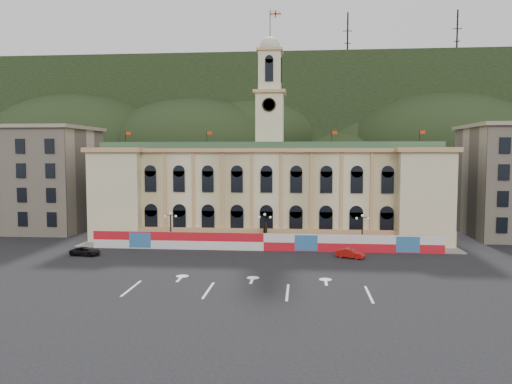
# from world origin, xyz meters

# --- Properties ---
(ground) EXTENTS (260.00, 260.00, 0.00)m
(ground) POSITION_xyz_m (0.00, 0.00, 0.00)
(ground) COLOR black
(ground) RESTS_ON ground
(lane_markings) EXTENTS (26.00, 10.00, 0.02)m
(lane_markings) POSITION_xyz_m (0.00, -5.00, 0.00)
(lane_markings) COLOR white
(lane_markings) RESTS_ON ground
(hill_ridge) EXTENTS (230.00, 80.00, 64.00)m
(hill_ridge) POSITION_xyz_m (0.03, 121.99, 19.48)
(hill_ridge) COLOR black
(hill_ridge) RESTS_ON ground
(city_hall) EXTENTS (56.20, 17.60, 37.10)m
(city_hall) POSITION_xyz_m (0.00, 27.63, 7.85)
(city_hall) COLOR beige
(city_hall) RESTS_ON ground
(side_building_left) EXTENTS (21.00, 17.00, 18.60)m
(side_building_left) POSITION_xyz_m (-43.00, 30.93, 9.33)
(side_building_left) COLOR #BFAB93
(side_building_left) RESTS_ON ground
(hoarding_fence) EXTENTS (50.00, 0.44, 2.50)m
(hoarding_fence) POSITION_xyz_m (0.06, 15.07, 1.25)
(hoarding_fence) COLOR red
(hoarding_fence) RESTS_ON ground
(pavement) EXTENTS (56.00, 5.50, 0.16)m
(pavement) POSITION_xyz_m (0.00, 17.75, 0.08)
(pavement) COLOR slate
(pavement) RESTS_ON ground
(statue) EXTENTS (1.40, 1.40, 3.72)m
(statue) POSITION_xyz_m (0.00, 18.00, 1.19)
(statue) COLOR #595651
(statue) RESTS_ON ground
(lamp_left) EXTENTS (1.96, 0.44, 5.15)m
(lamp_left) POSITION_xyz_m (-14.00, 17.00, 3.07)
(lamp_left) COLOR black
(lamp_left) RESTS_ON ground
(lamp_center) EXTENTS (1.96, 0.44, 5.15)m
(lamp_center) POSITION_xyz_m (0.00, 17.00, 3.07)
(lamp_center) COLOR black
(lamp_center) RESTS_ON ground
(lamp_right) EXTENTS (1.96, 0.44, 5.15)m
(lamp_right) POSITION_xyz_m (14.00, 17.00, 3.07)
(lamp_right) COLOR black
(lamp_right) RESTS_ON ground
(red_sedan) EXTENTS (4.17, 4.76, 1.24)m
(red_sedan) POSITION_xyz_m (11.80, 11.08, 0.62)
(red_sedan) COLOR #9F0F0B
(red_sedan) RESTS_ON ground
(black_suv) EXTENTS (2.66, 4.42, 1.13)m
(black_suv) POSITION_xyz_m (-23.82, 9.45, 0.56)
(black_suv) COLOR black
(black_suv) RESTS_ON ground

